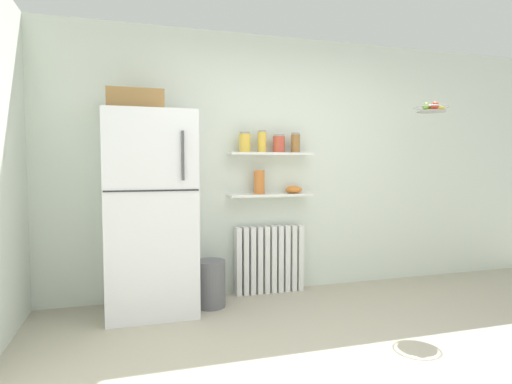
{
  "coord_description": "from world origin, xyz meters",
  "views": [
    {
      "loc": [
        -1.32,
        -2.06,
        1.29
      ],
      "look_at": [
        -0.23,
        1.6,
        1.05
      ],
      "focal_mm": 29.3,
      "sensor_mm": 36.0,
      "label": 1
    }
  ],
  "objects_px": {
    "vase": "(259,182)",
    "trash_bin": "(211,284)",
    "refrigerator": "(150,209)",
    "storage_jar_2": "(279,144)",
    "storage_jar_0": "(245,142)",
    "radiator": "(269,259)",
    "storage_jar_1": "(262,142)",
    "shelf_bowl": "(294,189)",
    "hanging_fruit_basket": "(431,108)",
    "storage_jar_3": "(295,143)"
  },
  "relations": [
    {
      "from": "shelf_bowl",
      "to": "storage_jar_2",
      "type": "bearing_deg",
      "value": 180.0
    },
    {
      "from": "storage_jar_3",
      "to": "hanging_fruit_basket",
      "type": "xyz_separation_m",
      "value": [
        1.23,
        -0.49,
        0.33
      ]
    },
    {
      "from": "refrigerator",
      "to": "trash_bin",
      "type": "relative_size",
      "value": 4.49
    },
    {
      "from": "storage_jar_1",
      "to": "hanging_fruit_basket",
      "type": "xyz_separation_m",
      "value": [
        1.58,
        -0.49,
        0.33
      ]
    },
    {
      "from": "refrigerator",
      "to": "storage_jar_0",
      "type": "relative_size",
      "value": 9.72
    },
    {
      "from": "storage_jar_1",
      "to": "hanging_fruit_basket",
      "type": "height_order",
      "value": "hanging_fruit_basket"
    },
    {
      "from": "storage_jar_3",
      "to": "vase",
      "type": "bearing_deg",
      "value": 180.0
    },
    {
      "from": "trash_bin",
      "to": "storage_jar_3",
      "type": "bearing_deg",
      "value": 14.24
    },
    {
      "from": "trash_bin",
      "to": "shelf_bowl",
      "type": "bearing_deg",
      "value": 14.49
    },
    {
      "from": "storage_jar_0",
      "to": "shelf_bowl",
      "type": "xyz_separation_m",
      "value": [
        0.52,
        0.0,
        -0.47
      ]
    },
    {
      "from": "trash_bin",
      "to": "hanging_fruit_basket",
      "type": "xyz_separation_m",
      "value": [
        2.14,
        -0.26,
        1.64
      ]
    },
    {
      "from": "refrigerator",
      "to": "storage_jar_2",
      "type": "relative_size",
      "value": 10.63
    },
    {
      "from": "vase",
      "to": "trash_bin",
      "type": "xyz_separation_m",
      "value": [
        -0.54,
        -0.23,
        -0.92
      ]
    },
    {
      "from": "storage_jar_2",
      "to": "radiator",
      "type": "bearing_deg",
      "value": 161.29
    },
    {
      "from": "storage_jar_0",
      "to": "trash_bin",
      "type": "distance_m",
      "value": 1.38
    },
    {
      "from": "shelf_bowl",
      "to": "trash_bin",
      "type": "relative_size",
      "value": 0.4
    },
    {
      "from": "refrigerator",
      "to": "storage_jar_2",
      "type": "height_order",
      "value": "refrigerator"
    },
    {
      "from": "storage_jar_1",
      "to": "shelf_bowl",
      "type": "bearing_deg",
      "value": 0.0
    },
    {
      "from": "refrigerator",
      "to": "storage_jar_3",
      "type": "distance_m",
      "value": 1.58
    },
    {
      "from": "storage_jar_2",
      "to": "vase",
      "type": "relative_size",
      "value": 0.76
    },
    {
      "from": "storage_jar_0",
      "to": "storage_jar_2",
      "type": "distance_m",
      "value": 0.35
    },
    {
      "from": "storage_jar_2",
      "to": "hanging_fruit_basket",
      "type": "distance_m",
      "value": 1.53
    },
    {
      "from": "radiator",
      "to": "storage_jar_1",
      "type": "height_order",
      "value": "storage_jar_1"
    },
    {
      "from": "radiator",
      "to": "storage_jar_0",
      "type": "relative_size",
      "value": 3.59
    },
    {
      "from": "storage_jar_0",
      "to": "storage_jar_3",
      "type": "relative_size",
      "value": 0.98
    },
    {
      "from": "trash_bin",
      "to": "hanging_fruit_basket",
      "type": "bearing_deg",
      "value": -6.89
    },
    {
      "from": "storage_jar_0",
      "to": "vase",
      "type": "bearing_deg",
      "value": 0.0
    },
    {
      "from": "refrigerator",
      "to": "vase",
      "type": "bearing_deg",
      "value": 11.27
    },
    {
      "from": "refrigerator",
      "to": "trash_bin",
      "type": "bearing_deg",
      "value": -2.41
    },
    {
      "from": "storage_jar_3",
      "to": "vase",
      "type": "distance_m",
      "value": 0.55
    },
    {
      "from": "vase",
      "to": "storage_jar_2",
      "type": "bearing_deg",
      "value": 0.0
    },
    {
      "from": "storage_jar_2",
      "to": "trash_bin",
      "type": "xyz_separation_m",
      "value": [
        -0.74,
        -0.23,
        -1.3
      ]
    },
    {
      "from": "storage_jar_0",
      "to": "shelf_bowl",
      "type": "bearing_deg",
      "value": 0.0
    },
    {
      "from": "storage_jar_2",
      "to": "shelf_bowl",
      "type": "xyz_separation_m",
      "value": [
        0.16,
        0.0,
        -0.46
      ]
    },
    {
      "from": "radiator",
      "to": "storage_jar_2",
      "type": "height_order",
      "value": "storage_jar_2"
    },
    {
      "from": "radiator",
      "to": "trash_bin",
      "type": "relative_size",
      "value": 1.66
    },
    {
      "from": "storage_jar_1",
      "to": "shelf_bowl",
      "type": "height_order",
      "value": "storage_jar_1"
    },
    {
      "from": "storage_jar_3",
      "to": "shelf_bowl",
      "type": "distance_m",
      "value": 0.47
    },
    {
      "from": "vase",
      "to": "hanging_fruit_basket",
      "type": "relative_size",
      "value": 0.71
    },
    {
      "from": "storage_jar_0",
      "to": "shelf_bowl",
      "type": "relative_size",
      "value": 1.15
    },
    {
      "from": "storage_jar_1",
      "to": "trash_bin",
      "type": "xyz_separation_m",
      "value": [
        -0.57,
        -0.23,
        -1.32
      ]
    },
    {
      "from": "radiator",
      "to": "vase",
      "type": "relative_size",
      "value": 2.99
    },
    {
      "from": "refrigerator",
      "to": "shelf_bowl",
      "type": "xyz_separation_m",
      "value": [
        1.43,
        0.21,
        0.14
      ]
    },
    {
      "from": "vase",
      "to": "trash_bin",
      "type": "bearing_deg",
      "value": -156.47
    },
    {
      "from": "radiator",
      "to": "trash_bin",
      "type": "distance_m",
      "value": 0.72
    },
    {
      "from": "shelf_bowl",
      "to": "trash_bin",
      "type": "height_order",
      "value": "shelf_bowl"
    },
    {
      "from": "storage_jar_0",
      "to": "trash_bin",
      "type": "bearing_deg",
      "value": -148.98
    },
    {
      "from": "radiator",
      "to": "vase",
      "type": "height_order",
      "value": "vase"
    },
    {
      "from": "radiator",
      "to": "storage_jar_1",
      "type": "distance_m",
      "value": 1.19
    },
    {
      "from": "storage_jar_2",
      "to": "hanging_fruit_basket",
      "type": "bearing_deg",
      "value": -19.34
    }
  ]
}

